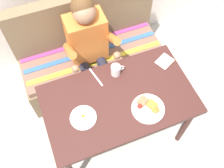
% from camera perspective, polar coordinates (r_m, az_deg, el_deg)
% --- Properties ---
extents(ground_plane, '(8.00, 8.00, 0.00)m').
position_cam_1_polar(ground_plane, '(2.76, 1.15, -10.18)').
color(ground_plane, '#A8A59A').
extents(table, '(1.20, 0.70, 0.73)m').
position_cam_1_polar(table, '(2.17, 1.45, -4.15)').
color(table, '#41201C').
rests_on(table, ground).
extents(couch, '(1.44, 0.56, 1.00)m').
position_cam_1_polar(couch, '(2.82, -4.57, 5.94)').
color(couch, brown).
rests_on(couch, ground).
extents(person, '(0.45, 0.61, 1.21)m').
position_cam_1_polar(person, '(2.39, -4.92, 8.38)').
color(person, '#CE6C2D').
rests_on(person, ground).
extents(plate_breakfast, '(0.26, 0.26, 0.05)m').
position_cam_1_polar(plate_breakfast, '(2.06, 7.72, -5.09)').
color(plate_breakfast, white).
rests_on(plate_breakfast, table).
extents(plate_eggs, '(0.20, 0.20, 0.04)m').
position_cam_1_polar(plate_eggs, '(2.03, -6.21, -7.20)').
color(plate_eggs, white).
rests_on(plate_eggs, table).
extents(coffee_mug, '(0.12, 0.08, 0.10)m').
position_cam_1_polar(coffee_mug, '(2.17, 0.86, 3.05)').
color(coffee_mug, white).
rests_on(coffee_mug, table).
extents(napkin, '(0.17, 0.16, 0.01)m').
position_cam_1_polar(napkin, '(2.33, 11.26, 4.84)').
color(napkin, white).
rests_on(napkin, table).
extents(knife, '(0.06, 0.20, 0.00)m').
position_cam_1_polar(knife, '(2.20, -3.48, 1.49)').
color(knife, silver).
rests_on(knife, table).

